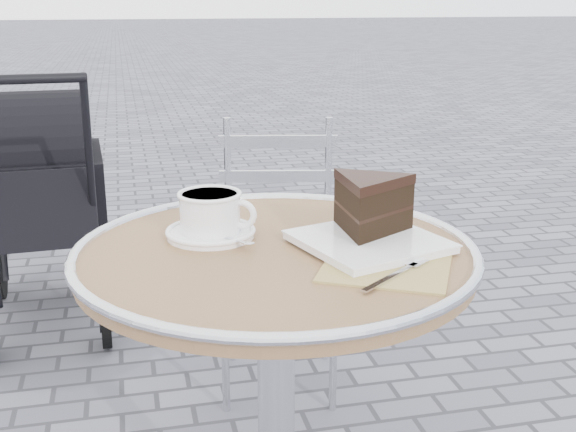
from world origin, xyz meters
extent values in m
cylinder|color=silver|center=(0.00, 0.00, 0.36)|extent=(0.07, 0.07, 0.67)
cylinder|color=tan|center=(0.00, 0.00, 0.71)|extent=(0.70, 0.70, 0.03)
torus|color=silver|center=(0.00, 0.00, 0.73)|extent=(0.72, 0.72, 0.02)
cylinder|color=white|center=(-0.10, 0.10, 0.74)|extent=(0.16, 0.16, 0.01)
cylinder|color=white|center=(-0.10, 0.10, 0.78)|extent=(0.15, 0.15, 0.07)
torus|color=white|center=(-0.05, 0.07, 0.78)|extent=(0.06, 0.03, 0.06)
cylinder|color=beige|center=(-0.10, 0.10, 0.81)|extent=(0.10, 0.10, 0.01)
cube|color=#A38859|center=(0.16, -0.12, 0.73)|extent=(0.28, 0.28, 0.00)
cube|color=white|center=(0.16, -0.03, 0.74)|extent=(0.28, 0.28, 0.01)
cylinder|color=silver|center=(-0.01, 0.67, 0.20)|extent=(0.02, 0.02, 0.41)
cylinder|color=silver|center=(0.30, 0.60, 0.20)|extent=(0.02, 0.02, 0.41)
cylinder|color=silver|center=(0.06, 0.97, 0.20)|extent=(0.02, 0.02, 0.41)
cylinder|color=silver|center=(0.36, 0.91, 0.20)|extent=(0.02, 0.02, 0.41)
cube|color=silver|center=(0.18, 0.79, 0.42)|extent=(0.43, 0.43, 0.02)
cube|color=black|center=(-0.56, 1.43, 0.44)|extent=(0.42, 0.63, 0.37)
cylinder|color=black|center=(-0.53, 0.93, 0.94)|extent=(0.39, 0.05, 0.03)
cylinder|color=black|center=(-0.35, 1.16, 0.08)|extent=(0.04, 0.17, 0.17)
cylinder|color=black|center=(-0.38, 1.72, 0.13)|extent=(0.05, 0.26, 0.26)
camera|label=1|loc=(-0.25, -1.18, 1.16)|focal=45.00mm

